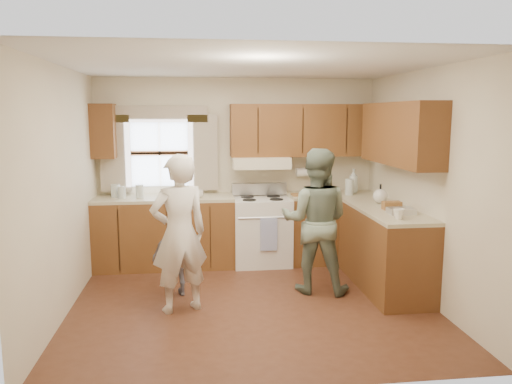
{
  "coord_description": "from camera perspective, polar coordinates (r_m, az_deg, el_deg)",
  "views": [
    {
      "loc": [
        -0.56,
        -5.11,
        2.02
      ],
      "look_at": [
        0.1,
        0.4,
        1.15
      ],
      "focal_mm": 35.0,
      "sensor_mm": 36.0,
      "label": 1
    }
  ],
  "objects": [
    {
      "name": "stove",
      "position": [
        6.78,
        0.63,
        -4.34
      ],
      "size": [
        0.76,
        0.67,
        1.07
      ],
      "color": "silver",
      "rests_on": "ground"
    },
    {
      "name": "woman_left",
      "position": [
        5.14,
        -8.78,
        -4.74
      ],
      "size": [
        0.69,
        0.57,
        1.63
      ],
      "primitive_type": "imported",
      "rotation": [
        0.0,
        0.0,
        3.49
      ],
      "color": "silver",
      "rests_on": "ground"
    },
    {
      "name": "woman_right",
      "position": [
        5.7,
        6.81,
        -3.3
      ],
      "size": [
        0.95,
        0.84,
        1.64
      ],
      "primitive_type": "imported",
      "rotation": [
        0.0,
        0.0,
        2.83
      ],
      "color": "#213B2C",
      "rests_on": "ground"
    },
    {
      "name": "child",
      "position": [
        5.67,
        -9.1,
        -7.27
      ],
      "size": [
        0.56,
        0.32,
        0.9
      ],
      "primitive_type": "imported",
      "rotation": [
        0.0,
        0.0,
        3.35
      ],
      "color": "gray",
      "rests_on": "ground"
    },
    {
      "name": "kitchen_fixtures",
      "position": [
        6.4,
        3.84,
        -1.74
      ],
      "size": [
        3.8,
        2.25,
        2.15
      ],
      "color": "#49250F",
      "rests_on": "ground"
    },
    {
      "name": "room",
      "position": [
        5.2,
        -0.57,
        0.39
      ],
      "size": [
        3.8,
        3.8,
        3.8
      ],
      "color": "#482616",
      "rests_on": "ground"
    }
  ]
}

